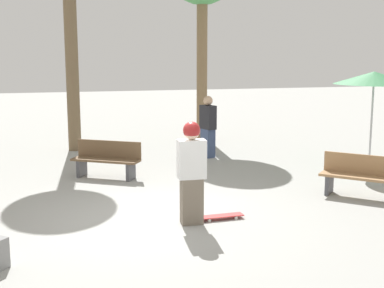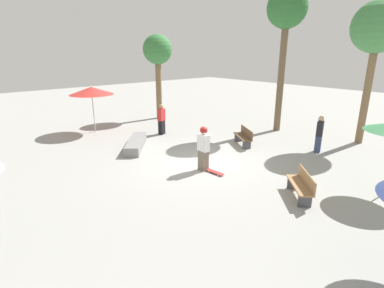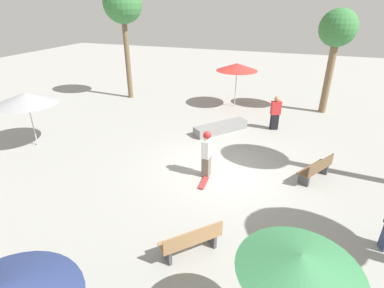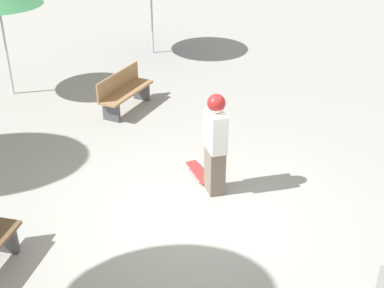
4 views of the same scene
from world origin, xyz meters
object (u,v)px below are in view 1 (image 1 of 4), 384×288
Objects in this scene: skateboard at (221,216)px; bystander_watching at (208,127)px; shade_umbrella_green at (374,78)px; bench_near at (107,160)px; bench_far at (361,176)px; skater_main at (192,169)px.

bystander_watching is at bearing 73.70° from skateboard.
shade_umbrella_green is 1.42× the size of bystander_watching.
bench_far is (2.99, 4.80, 0.00)m from bench_near.
skater_main is at bearing 55.44° from bench_far.
skateboard is (-0.09, 0.56, -0.89)m from skater_main.
bench_near is 1.09× the size of bench_far.
bench_far is 3.44m from shade_umbrella_green.
shade_umbrella_green reaches higher than skater_main.
skater_main is 5.80m from bystander_watching.
skateboard is 4.02m from bench_near.
skater_main is 1.04× the size of bystander_watching.
skater_main is at bearing -38.99° from bystander_watching.
skater_main is 3.84m from bench_far.
skater_main is 6.40m from shade_umbrella_green.
shade_umbrella_green is (0.63, 6.50, 1.83)m from bench_near.
bystander_watching is at bearing -24.76° from bench_far.
bystander_watching is at bearing -123.64° from shade_umbrella_green.
skater_main is 1.06m from skateboard.
shade_umbrella_green is at bearing -154.32° from bench_near.
bench_near is at bearing 107.16° from skater_main.
bystander_watching is (-1.73, 2.95, 0.42)m from bench_near.
skater_main is at bearing -173.22° from skateboard.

